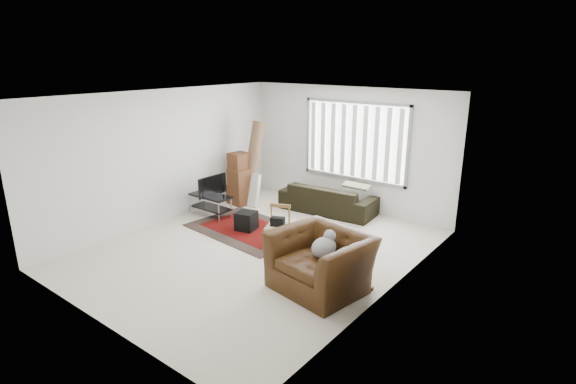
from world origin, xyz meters
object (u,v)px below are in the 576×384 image
armchair (321,258)px  sofa (328,194)px  moving_boxes (240,181)px  side_chair (278,224)px  tv_stand (211,201)px

armchair → sofa: bearing=130.7°
moving_boxes → armchair: (3.71, -2.17, -0.07)m
moving_boxes → side_chair: (2.24, -1.35, -0.14)m
side_chair → sofa: bearing=74.7°
tv_stand → moving_boxes: bearing=95.7°
sofa → armchair: size_ratio=1.41×
sofa → side_chair: (0.31, -2.12, 0.01)m
tv_stand → armchair: size_ratio=0.63×
tv_stand → sofa: bearing=44.1°
sofa → side_chair: sofa is taller
moving_boxes → sofa: (1.93, 0.77, -0.15)m
tv_stand → side_chair: side_chair is taller
moving_boxes → side_chair: 2.61m
side_chair → armchair: (1.48, -0.82, 0.08)m
side_chair → armchair: 1.69m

